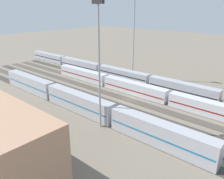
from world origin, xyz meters
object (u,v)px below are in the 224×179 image
(train_on_track_0, at_px, (145,79))
(light_mast_0, at_px, (134,28))
(train_on_track_2, at_px, (169,98))
(train_on_track_6, at_px, (79,102))
(light_mast_1, at_px, (99,50))

(train_on_track_0, distance_m, light_mast_0, 19.24)
(train_on_track_0, bearing_deg, train_on_track_2, 146.03)
(train_on_track_2, xyz_separation_m, light_mast_0, (22.71, -13.45, 17.25))
(train_on_track_6, xyz_separation_m, light_mast_1, (-9.86, 2.19, 15.17))
(train_on_track_0, relative_size, light_mast_1, 4.96)
(train_on_track_0, xyz_separation_m, train_on_track_2, (-14.84, 10.00, -0.04))
(train_on_track_2, bearing_deg, train_on_track_6, 52.02)
(train_on_track_0, bearing_deg, light_mast_1, 105.77)
(light_mast_0, bearing_deg, light_mast_1, 115.46)
(train_on_track_2, distance_m, light_mast_1, 27.83)
(train_on_track_6, bearing_deg, light_mast_1, 167.49)
(train_on_track_6, bearing_deg, train_on_track_0, -91.47)
(train_on_track_6, height_order, light_mast_1, light_mast_1)
(train_on_track_2, distance_m, light_mast_0, 31.53)
(train_on_track_0, bearing_deg, train_on_track_6, 88.53)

